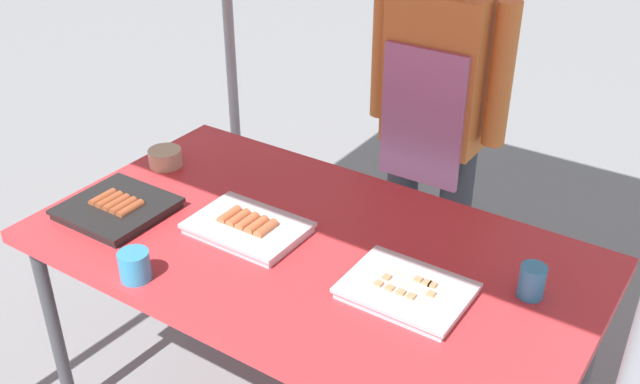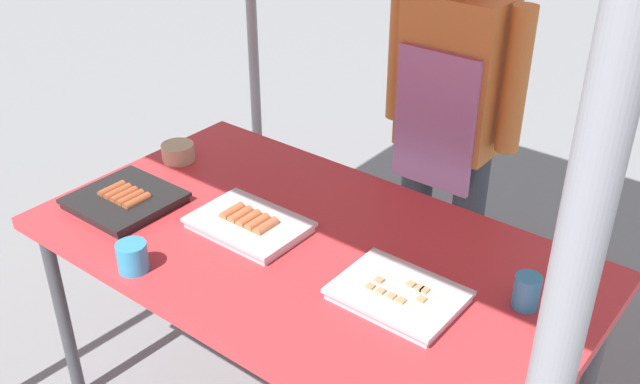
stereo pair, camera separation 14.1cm
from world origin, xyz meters
The scene contains 8 objects.
stall_table centered at (0.00, 0.00, 0.70)m, with size 1.60×0.90×0.75m.
tray_grilled_sausages centered at (-0.19, -0.05, 0.77)m, with size 0.33×0.23×0.05m.
tray_meat_skewers centered at (0.34, -0.06, 0.77)m, with size 0.32×0.24×0.04m.
tray_pork_links centered at (-0.59, -0.19, 0.77)m, with size 0.30×0.29×0.05m.
condiment_bowl centered at (-0.69, 0.12, 0.78)m, with size 0.11×0.11×0.06m, color #BFB28C.
drink_cup_near_edge centered at (0.60, 0.12, 0.80)m, with size 0.07×0.07×0.09m, color #338CBF.
drink_cup_by_wok centered at (-0.30, -0.39, 0.79)m, with size 0.08×0.08×0.08m, color #338CBF.
vendor_woman centered at (0.01, 0.77, 0.89)m, with size 0.52×0.22×1.52m.
Camera 1 is at (0.98, -1.42, 1.92)m, focal length 40.76 mm.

